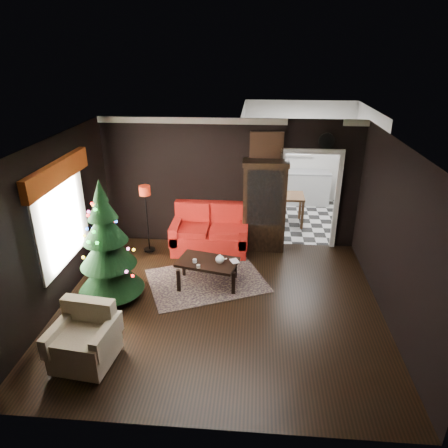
# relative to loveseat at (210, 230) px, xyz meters

# --- Properties ---
(floor) EXTENTS (5.50, 5.50, 0.00)m
(floor) POSITION_rel_loveseat_xyz_m (0.40, -2.05, -0.50)
(floor) COLOR black
(floor) RESTS_ON ground
(ceiling) EXTENTS (5.50, 5.50, 0.00)m
(ceiling) POSITION_rel_loveseat_xyz_m (0.40, -2.05, 2.30)
(ceiling) COLOR white
(ceiling) RESTS_ON ground
(wall_back) EXTENTS (5.50, 0.00, 5.50)m
(wall_back) POSITION_rel_loveseat_xyz_m (0.40, 0.45, 0.90)
(wall_back) COLOR black
(wall_back) RESTS_ON ground
(wall_front) EXTENTS (5.50, 0.00, 5.50)m
(wall_front) POSITION_rel_loveseat_xyz_m (0.40, -4.55, 0.90)
(wall_front) COLOR black
(wall_front) RESTS_ON ground
(wall_left) EXTENTS (0.00, 5.50, 5.50)m
(wall_left) POSITION_rel_loveseat_xyz_m (-2.35, -2.05, 0.90)
(wall_left) COLOR black
(wall_left) RESTS_ON ground
(wall_right) EXTENTS (0.00, 5.50, 5.50)m
(wall_right) POSITION_rel_loveseat_xyz_m (3.15, -2.05, 0.90)
(wall_right) COLOR black
(wall_right) RESTS_ON ground
(doorway) EXTENTS (1.10, 0.10, 2.10)m
(doorway) POSITION_rel_loveseat_xyz_m (2.10, 0.45, 0.55)
(doorway) COLOR beige
(doorway) RESTS_ON ground
(left_window) EXTENTS (0.05, 1.60, 1.40)m
(left_window) POSITION_rel_loveseat_xyz_m (-2.31, -1.85, 0.95)
(left_window) COLOR white
(left_window) RESTS_ON wall_left
(valance) EXTENTS (0.12, 2.10, 0.35)m
(valance) POSITION_rel_loveseat_xyz_m (-2.23, -1.85, 1.77)
(valance) COLOR maroon
(valance) RESTS_ON wall_left
(kitchen_floor) EXTENTS (3.00, 3.00, 0.00)m
(kitchen_floor) POSITION_rel_loveseat_xyz_m (2.10, 1.95, -0.50)
(kitchen_floor) COLOR silver
(kitchen_floor) RESTS_ON ground
(kitchen_window) EXTENTS (0.70, 0.06, 0.70)m
(kitchen_window) POSITION_rel_loveseat_xyz_m (2.10, 3.40, 1.20)
(kitchen_window) COLOR white
(kitchen_window) RESTS_ON ground
(rug) EXTENTS (2.57, 2.26, 0.01)m
(rug) POSITION_rel_loveseat_xyz_m (0.08, -1.27, -0.49)
(rug) COLOR #3F2E3A
(rug) RESTS_ON ground
(loveseat) EXTENTS (1.70, 0.90, 1.00)m
(loveseat) POSITION_rel_loveseat_xyz_m (0.00, 0.00, 0.00)
(loveseat) COLOR maroon
(loveseat) RESTS_ON ground
(curio_cabinet) EXTENTS (0.90, 0.45, 1.90)m
(curio_cabinet) POSITION_rel_loveseat_xyz_m (1.15, 0.22, 0.45)
(curio_cabinet) COLOR black
(curio_cabinet) RESTS_ON ground
(floor_lamp) EXTENTS (0.30, 0.30, 1.45)m
(floor_lamp) POSITION_rel_loveseat_xyz_m (-1.28, -0.30, 0.33)
(floor_lamp) COLOR black
(floor_lamp) RESTS_ON ground
(christmas_tree) EXTENTS (1.21, 1.21, 2.17)m
(christmas_tree) POSITION_rel_loveseat_xyz_m (-1.52, -1.98, 0.55)
(christmas_tree) COLOR black
(christmas_tree) RESTS_ON ground
(armchair) EXTENTS (0.90, 0.90, 0.83)m
(armchair) POSITION_rel_loveseat_xyz_m (-1.35, -3.60, -0.04)
(armchair) COLOR #B8B091
(armchair) RESTS_ON ground
(coffee_table) EXTENTS (1.21, 0.88, 0.49)m
(coffee_table) POSITION_rel_loveseat_xyz_m (0.11, -1.39, -0.24)
(coffee_table) COLOR black
(coffee_table) RESTS_ON rug
(teapot) EXTENTS (0.24, 0.24, 0.17)m
(teapot) POSITION_rel_loveseat_xyz_m (0.35, -1.46, 0.08)
(teapot) COLOR white
(teapot) RESTS_ON coffee_table
(cup_a) EXTENTS (0.08, 0.08, 0.06)m
(cup_a) POSITION_rel_loveseat_xyz_m (-0.11, -1.46, 0.03)
(cup_a) COLOR silver
(cup_a) RESTS_ON coffee_table
(cup_b) EXTENTS (0.08, 0.08, 0.06)m
(cup_b) POSITION_rel_loveseat_xyz_m (-0.02, -1.65, 0.03)
(cup_b) COLOR silver
(cup_b) RESTS_ON coffee_table
(book) EXTENTS (0.13, 0.07, 0.19)m
(book) POSITION_rel_loveseat_xyz_m (0.55, -1.40, 0.10)
(book) COLOR gray
(book) RESTS_ON coffee_table
(wall_clock) EXTENTS (0.32, 0.32, 0.06)m
(wall_clock) POSITION_rel_loveseat_xyz_m (2.35, 0.40, 1.88)
(wall_clock) COLOR white
(wall_clock) RESTS_ON wall_back
(painting) EXTENTS (0.62, 0.05, 0.52)m
(painting) POSITION_rel_loveseat_xyz_m (1.15, 0.41, 1.75)
(painting) COLOR #B27D4D
(painting) RESTS_ON wall_back
(kitchen_counter) EXTENTS (1.80, 0.60, 0.90)m
(kitchen_counter) POSITION_rel_loveseat_xyz_m (2.10, 3.15, -0.05)
(kitchen_counter) COLOR silver
(kitchen_counter) RESTS_ON ground
(kitchen_table) EXTENTS (0.70, 0.70, 0.75)m
(kitchen_table) POSITION_rel_loveseat_xyz_m (1.80, 1.65, -0.12)
(kitchen_table) COLOR brown
(kitchen_table) RESTS_ON ground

